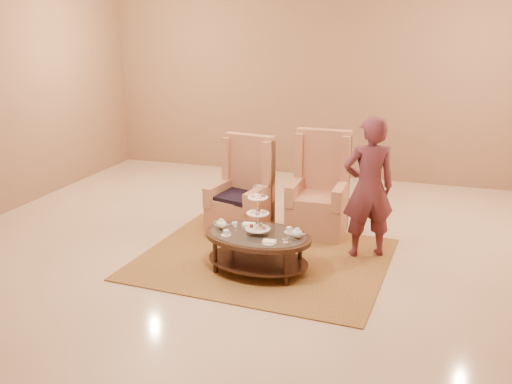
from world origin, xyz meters
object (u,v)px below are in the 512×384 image
(tea_table, at_px, (258,241))
(armchair_right, at_px, (319,199))
(person, at_px, (369,188))
(armchair_left, at_px, (243,201))

(tea_table, distance_m, armchair_right, 1.52)
(armchair_right, relative_size, person, 0.79)
(tea_table, xyz_separation_m, person, (1.07, 0.84, 0.47))
(person, bearing_deg, tea_table, 13.22)
(armchair_right, bearing_deg, armchair_left, -160.84)
(tea_table, xyz_separation_m, armchair_right, (0.37, 1.48, 0.08))
(tea_table, distance_m, armchair_left, 1.27)
(tea_table, height_order, armchair_left, armchair_left)
(armchair_right, xyz_separation_m, person, (0.70, -0.64, 0.39))
(tea_table, relative_size, person, 0.76)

